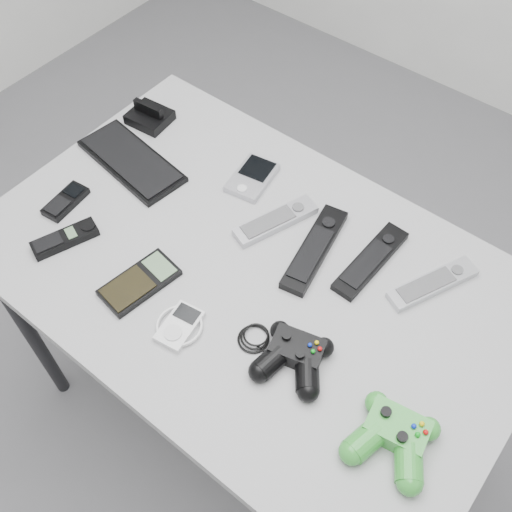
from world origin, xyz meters
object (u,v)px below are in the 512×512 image
Objects in this scene: calculator at (139,282)px; mp3_player at (179,326)px; controller_black at (294,355)px; desk at (252,286)px; pda at (252,177)px; remote_black_a at (315,248)px; remote_silver_b at (433,283)px; remote_silver_a at (276,220)px; remote_black_b at (371,260)px; pda_keyboard at (131,160)px; mobile_phone at (65,201)px; controller_green at (394,436)px; cordless_handset at (65,238)px.

mp3_player is (0.13, -0.02, 0.00)m from calculator.
controller_black is at bearing 17.90° from calculator.
desk is 0.26m from pda.
remote_black_a reaches higher than pda.
remote_silver_b is 0.32m from controller_black.
controller_black reaches higher than mp3_player.
mp3_player is (0.01, -0.32, -0.00)m from remote_silver_a.
controller_black is (0.21, 0.08, 0.01)m from mp3_player.
remote_silver_b is (0.13, 0.03, -0.00)m from remote_black_b.
mp3_player is at bearing -25.61° from pda_keyboard.
controller_green is at bearing -7.40° from mobile_phone.
remote_black_b is 0.13m from remote_silver_b.
remote_silver_b is 1.25× the size of calculator.
pda_keyboard is 0.72m from remote_silver_b.
controller_green reaches higher than calculator.
remote_silver_a reaches higher than calculator.
remote_black_a is at bearing 59.93° from calculator.
desk is 0.15m from remote_silver_a.
mobile_phone reaches higher than calculator.
controller_black reaches higher than pda.
remote_black_a is at bearing 134.15° from controller_green.
remote_black_a is 1.19× the size of remote_silver_b.
pda_keyboard is 1.44× the size of remote_silver_a.
calculator is at bearing 174.63° from controller_green.
remote_black_a reaches higher than remote_black_b.
remote_black_b reaches higher than desk.
remote_silver_a is 0.46m from mobile_phone.
controller_green is at bearing -50.62° from remote_black_b.
mobile_phone is at bearing -153.54° from remote_black_b.
controller_black is at bearing -86.50° from remote_black_b.
remote_black_b reaches higher than mobile_phone.
controller_green is (0.33, -0.24, 0.01)m from remote_black_a.
mobile_phone is 0.41m from mp3_player.
pda and remote_silver_a have the same top height.
remote_silver_a and cordless_handset have the same top height.
remote_black_a is at bearing 56.05° from cordless_handset.
desk is at bearing 152.86° from controller_green.
pda is 0.90× the size of cordless_handset.
remote_silver_a is 0.32m from controller_black.
remote_silver_b is 1.27× the size of controller_green.
pda_keyboard is 1.40× the size of remote_silver_b.
controller_black reaches higher than remote_black_b.
remote_silver_b reaches higher than calculator.
controller_black is at bearing -51.73° from pda.
pda is 0.46m from controller_black.
pda is at bearing 35.08° from pda_keyboard.
pda_keyboard is at bearing -168.39° from remote_black_b.
cordless_handset is 0.88× the size of calculator.
controller_green is (0.44, -0.25, 0.01)m from remote_silver_a.
remote_silver_a is at bearing -39.79° from pda.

